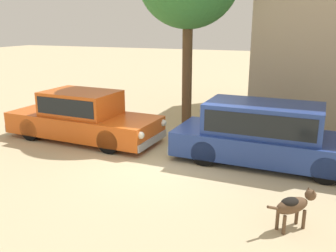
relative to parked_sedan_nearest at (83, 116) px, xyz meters
name	(u,v)px	position (x,y,z in m)	size (l,w,h in m)	color
ground_plane	(162,162)	(2.92, -0.91, -0.71)	(80.00, 80.00, 0.00)	tan
parked_sedan_nearest	(83,116)	(0.00, 0.00, 0.00)	(4.83, 1.94, 1.45)	#D15619
parked_sedan_second	(265,132)	(5.30, 0.03, 0.07)	(4.77, 1.89, 1.51)	navy
stray_dog_spotted	(294,205)	(6.17, -2.95, -0.27)	(0.79, 0.83, 0.68)	brown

